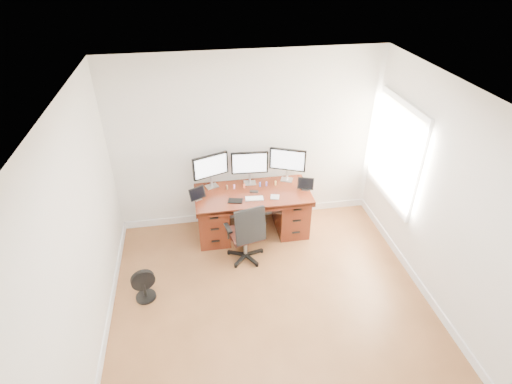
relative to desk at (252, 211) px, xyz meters
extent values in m
plane|color=brown|center=(0.00, -1.83, -0.40)|extent=(4.50, 4.50, 0.00)
cube|color=white|center=(0.00, 0.42, 0.95)|extent=(4.00, 0.10, 2.70)
cube|color=white|center=(2.00, -1.83, 0.95)|extent=(0.10, 4.50, 2.70)
cube|color=white|center=(1.97, -0.33, 1.00)|extent=(0.04, 1.30, 1.50)
cube|color=white|center=(1.95, -0.33, 1.00)|extent=(0.01, 1.15, 1.35)
cube|color=#4F1D0F|center=(0.00, -0.03, 0.32)|extent=(1.70, 0.80, 0.05)
cube|color=#4F1D0F|center=(-0.60, 0.00, -0.05)|extent=(0.45, 0.70, 0.70)
cube|color=#4F1D0F|center=(0.60, 0.00, -0.05)|extent=(0.45, 0.70, 0.70)
cube|color=#3B150A|center=(0.00, 0.27, 0.10)|extent=(0.74, 0.03, 0.40)
cylinder|color=black|center=(-0.20, -0.57, -0.37)|extent=(0.61, 0.61, 0.07)
cylinder|color=silver|center=(-0.20, -0.57, -0.15)|extent=(0.05, 0.05, 0.37)
cube|color=#391711|center=(-0.20, -0.57, 0.04)|extent=(0.52, 0.51, 0.06)
cube|color=black|center=(-0.15, -0.77, 0.31)|extent=(0.42, 0.14, 0.50)
cube|color=black|center=(-0.44, -0.63, 0.20)|extent=(0.10, 0.23, 0.03)
cube|color=black|center=(0.05, -0.52, 0.20)|extent=(0.10, 0.23, 0.03)
cylinder|color=black|center=(-1.58, -1.13, -0.39)|extent=(0.26, 0.26, 0.03)
cylinder|color=black|center=(-1.58, -1.13, -0.26)|extent=(0.04, 0.04, 0.21)
cylinder|color=black|center=(-1.58, -1.13, -0.11)|extent=(0.31, 0.14, 0.30)
cube|color=silver|center=(-0.58, 0.24, 0.35)|extent=(0.22, 0.19, 0.01)
cylinder|color=silver|center=(-0.58, 0.24, 0.44)|extent=(0.04, 0.04, 0.18)
cube|color=black|center=(-0.58, 0.24, 0.70)|extent=(0.53, 0.22, 0.35)
cube|color=white|center=(-0.57, 0.22, 0.70)|extent=(0.47, 0.18, 0.30)
cube|color=silver|center=(0.00, 0.24, 0.35)|extent=(0.19, 0.15, 0.01)
cylinder|color=silver|center=(0.00, 0.24, 0.44)|extent=(0.04, 0.04, 0.18)
cube|color=black|center=(0.00, 0.24, 0.70)|extent=(0.55, 0.07, 0.35)
cube|color=white|center=(0.00, 0.22, 0.70)|extent=(0.50, 0.03, 0.30)
cube|color=silver|center=(0.58, 0.24, 0.35)|extent=(0.22, 0.20, 0.01)
cylinder|color=silver|center=(0.58, 0.24, 0.44)|extent=(0.04, 0.04, 0.18)
cube|color=black|center=(0.58, 0.24, 0.70)|extent=(0.52, 0.25, 0.35)
cube|color=white|center=(0.57, 0.22, 0.70)|extent=(0.46, 0.20, 0.30)
cube|color=silver|center=(-0.81, -0.08, 0.35)|extent=(0.13, 0.12, 0.01)
cube|color=black|center=(-0.81, -0.08, 0.45)|extent=(0.24, 0.17, 0.17)
cube|color=silver|center=(0.79, -0.08, 0.35)|extent=(0.12, 0.11, 0.01)
cube|color=black|center=(0.79, -0.08, 0.45)|extent=(0.25, 0.14, 0.17)
cube|color=white|center=(0.00, -0.20, 0.36)|extent=(0.27, 0.13, 0.01)
cube|color=silver|center=(0.30, -0.21, 0.35)|extent=(0.15, 0.15, 0.01)
cube|color=black|center=(-0.28, -0.21, 0.35)|extent=(0.23, 0.18, 0.01)
cube|color=black|center=(0.02, -0.01, 0.35)|extent=(0.14, 0.09, 0.01)
cylinder|color=olive|center=(-0.36, 0.12, 0.37)|extent=(0.03, 0.03, 0.05)
sphere|color=olive|center=(-0.36, 0.12, 0.41)|extent=(0.03, 0.03, 0.03)
cylinder|color=pink|center=(-0.25, 0.12, 0.37)|extent=(0.03, 0.03, 0.05)
sphere|color=pink|center=(-0.25, 0.12, 0.41)|extent=(0.03, 0.03, 0.03)
cylinder|color=#FF7348|center=(-0.10, 0.12, 0.37)|extent=(0.03, 0.03, 0.05)
sphere|color=#FF7348|center=(-0.10, 0.12, 0.41)|extent=(0.03, 0.03, 0.03)
cylinder|color=#4C5FE1|center=(0.14, 0.12, 0.37)|extent=(0.03, 0.03, 0.05)
sphere|color=#4C5FE1|center=(0.14, 0.12, 0.41)|extent=(0.03, 0.03, 0.03)
cylinder|color=#9E73DD|center=(0.24, 0.12, 0.37)|extent=(0.03, 0.03, 0.05)
sphere|color=#9E73DD|center=(0.24, 0.12, 0.41)|extent=(0.03, 0.03, 0.03)
cylinder|color=tan|center=(0.38, 0.12, 0.37)|extent=(0.03, 0.03, 0.05)
sphere|color=tan|center=(0.38, 0.12, 0.41)|extent=(0.03, 0.03, 0.03)
camera|label=1|loc=(-0.77, -4.91, 3.55)|focal=28.00mm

